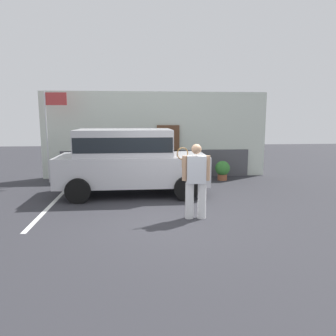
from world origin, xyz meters
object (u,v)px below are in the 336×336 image
object	(u,v)px
parked_suv	(129,158)
flag_pole	(51,120)
potted_plant_by_porch	(223,169)
tennis_player_man	(196,180)

from	to	relation	value
parked_suv	flag_pole	bearing A→B (deg)	143.99
parked_suv	flag_pole	size ratio (longest dim) A/B	1.38
parked_suv	potted_plant_by_porch	distance (m)	4.08
parked_suv	flag_pole	world-z (taller)	flag_pole
flag_pole	parked_suv	bearing A→B (deg)	-35.87
flag_pole	potted_plant_by_porch	bearing A→B (deg)	-1.25
parked_suv	potted_plant_by_porch	size ratio (longest dim) A/B	6.16
tennis_player_man	potted_plant_by_porch	size ratio (longest dim) A/B	2.41
potted_plant_by_porch	tennis_player_man	bearing A→B (deg)	-112.50
tennis_player_man	potted_plant_by_porch	bearing A→B (deg)	-109.91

